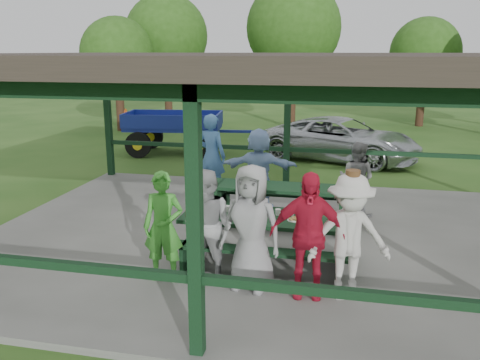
% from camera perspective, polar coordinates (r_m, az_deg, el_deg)
% --- Properties ---
extents(ground, '(90.00, 90.00, 0.00)m').
position_cam_1_polar(ground, '(9.39, 2.13, -6.82)').
color(ground, '#274F18').
rests_on(ground, ground).
extents(concrete_slab, '(10.00, 8.00, 0.10)m').
position_cam_1_polar(concrete_slab, '(9.37, 2.13, -6.54)').
color(concrete_slab, '#63635E').
rests_on(concrete_slab, ground).
extents(pavilion_structure, '(10.60, 8.60, 3.24)m').
position_cam_1_polar(pavilion_structure, '(8.76, 2.33, 12.88)').
color(pavilion_structure, black).
rests_on(pavilion_structure, concrete_slab).
extents(picnic_table_near, '(2.67, 1.39, 0.75)m').
position_cam_1_polar(picnic_table_near, '(8.03, 2.83, -6.17)').
color(picnic_table_near, black).
rests_on(picnic_table_near, concrete_slab).
extents(picnic_table_far, '(2.74, 1.39, 0.75)m').
position_cam_1_polar(picnic_table_far, '(9.92, 4.41, -2.17)').
color(picnic_table_far, black).
rests_on(picnic_table_far, concrete_slab).
extents(table_setting, '(2.52, 0.45, 0.10)m').
position_cam_1_polar(table_setting, '(7.95, 2.63, -4.06)').
color(table_setting, white).
rests_on(table_setting, picnic_table_near).
extents(contestant_green, '(0.63, 0.44, 1.63)m').
position_cam_1_polar(contestant_green, '(7.45, -8.60, -5.22)').
color(contestant_green, green).
rests_on(contestant_green, concrete_slab).
extents(contestant_grey_left, '(0.96, 0.85, 1.67)m').
position_cam_1_polar(contestant_grey_left, '(7.31, -3.65, -5.31)').
color(contestant_grey_left, '#9B9C9E').
rests_on(contestant_grey_left, concrete_slab).
extents(contestant_grey_mid, '(0.96, 0.71, 1.79)m').
position_cam_1_polar(contestant_grey_mid, '(7.09, 1.26, -5.38)').
color(contestant_grey_mid, gray).
rests_on(contestant_grey_mid, concrete_slab).
extents(contestant_red, '(1.06, 0.50, 1.75)m').
position_cam_1_polar(contestant_red, '(6.94, 7.60, -6.12)').
color(contestant_red, red).
rests_on(contestant_red, concrete_slab).
extents(contestant_white_fedora, '(1.26, 0.93, 1.79)m').
position_cam_1_polar(contestant_white_fedora, '(6.96, 12.18, -6.30)').
color(contestant_white_fedora, silver).
rests_on(contestant_white_fedora, concrete_slab).
extents(spectator_lblue, '(1.64, 0.61, 1.74)m').
position_cam_1_polar(spectator_lblue, '(10.73, 2.12, 1.28)').
color(spectator_lblue, '#8EAFDC').
rests_on(spectator_lblue, concrete_slab).
extents(spectator_blue, '(0.80, 0.64, 1.92)m').
position_cam_1_polar(spectator_blue, '(11.59, -3.20, 2.73)').
color(spectator_blue, teal).
rests_on(spectator_blue, concrete_slab).
extents(spectator_grey, '(0.89, 0.79, 1.53)m').
position_cam_1_polar(spectator_grey, '(10.56, 12.94, 0.12)').
color(spectator_grey, gray).
rests_on(spectator_grey, concrete_slab).
extents(pickup_truck, '(5.34, 3.80, 1.35)m').
position_cam_1_polar(pickup_truck, '(16.35, 11.37, 4.49)').
color(pickup_truck, silver).
rests_on(pickup_truck, ground).
extents(farm_trailer, '(4.33, 2.23, 1.50)m').
position_cam_1_polar(farm_trailer, '(17.32, -7.44, 5.41)').
color(farm_trailer, navy).
rests_on(farm_trailer, ground).
extents(tree_far_left, '(3.82, 3.82, 5.97)m').
position_cam_1_polar(tree_far_left, '(24.69, -8.28, 15.69)').
color(tree_far_left, '#322014').
rests_on(tree_far_left, ground).
extents(tree_left, '(4.10, 4.10, 6.40)m').
position_cam_1_polar(tree_left, '(23.10, 6.03, 16.59)').
color(tree_left, '#322014').
rests_on(tree_left, ground).
extents(tree_mid, '(3.12, 3.12, 4.87)m').
position_cam_1_polar(tree_mid, '(24.86, 20.07, 13.25)').
color(tree_mid, '#322014').
rests_on(tree_mid, ground).
extents(tree_edge_left, '(3.08, 3.08, 4.81)m').
position_cam_1_polar(tree_edge_left, '(22.66, -13.63, 13.58)').
color(tree_edge_left, '#322014').
rests_on(tree_edge_left, ground).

